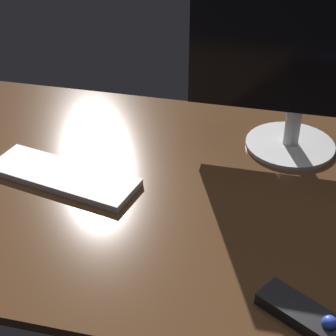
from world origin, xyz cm
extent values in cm
cube|color=#4C301C|center=(0.00, 0.00, 1.00)|extent=(140.00, 84.00, 2.00)
cylinder|color=silver|center=(19.87, 23.65, 2.53)|extent=(21.60, 21.60, 1.07)
cylinder|color=silver|center=(19.87, 23.65, 7.58)|extent=(3.74, 3.74, 9.03)
cube|color=black|center=(19.87, 23.65, 27.61)|extent=(50.76, 3.11, 31.03)
cube|color=silver|center=(-28.74, -2.22, 2.80)|extent=(36.03, 18.34, 1.60)
cube|color=black|center=(25.86, -31.48, 3.17)|extent=(18.15, 13.94, 2.33)
sphere|color=blue|center=(28.73, -33.20, 4.76)|extent=(2.46, 2.46, 2.46)
camera|label=1|loc=(17.88, -96.53, 73.22)|focal=59.61mm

